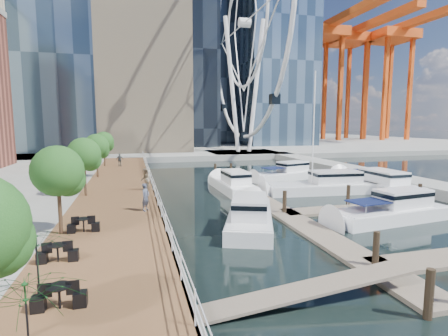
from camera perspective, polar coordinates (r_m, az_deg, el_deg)
The scene contains 18 objects.
ground at distance 18.24m, azimuth 11.67°, elevation -14.40°, with size 520.00×520.00×0.00m, color black.
boardwalk at distance 30.80m, azimuth -16.91°, elevation -4.62°, with size 6.00×60.00×1.00m, color brown.
seawall at distance 30.82m, azimuth -11.31°, elevation -4.44°, with size 0.25×60.00×1.00m, color #595954.
land_far at distance 117.55m, azimuth -10.92°, elevation 4.15°, with size 200.00×114.00×1.00m, color gray.
breakwater at distance 45.14m, azimuth 23.32°, elevation -1.19°, with size 4.00×60.00×1.00m, color gray.
pier at distance 70.82m, azimuth 3.22°, elevation 2.27°, with size 14.00×12.00×1.00m, color gray.
railing at distance 30.62m, azimuth -11.54°, elevation -2.57°, with size 0.10×60.00×1.05m, color white, non-canonical shape.
floating_docks at distance 30.22m, azimuth 16.90°, elevation -4.87°, with size 16.00×34.00×2.60m.
ferris_wheel at distance 73.11m, azimuth 3.37°, elevation 22.53°, with size 5.80×45.60×47.80m.
port_cranes at distance 134.64m, azimuth 19.96°, elevation 12.55°, with size 40.00×52.00×38.00m.
street_trees at distance 29.48m, azimuth -21.92°, elevation 2.09°, with size 2.60×42.60×4.60m.
cafe_tables at distance 14.44m, azimuth -25.41°, elevation -15.08°, with size 2.50×13.70×0.74m.
yacht_foreground at distance 26.88m, azimuth 25.45°, elevation -7.85°, with size 2.60×9.69×2.15m, color white, non-canonical shape.
pedestrian_near at distance 23.46m, azimuth -12.69°, elevation -4.66°, with size 0.66×0.43×1.82m, color #484D60.
pedestrian_mid at distance 30.55m, azimuth -12.73°, elevation -1.82°, with size 0.92×0.72×1.90m, color gray.
pedestrian_far at distance 48.64m, azimuth -16.64°, elevation 1.29°, with size 1.01×0.42×1.72m, color #323A3F.
moored_yachts at distance 33.92m, azimuth 15.79°, elevation -4.36°, with size 21.08×34.87×11.50m.
cafe_seating at distance 10.11m, azimuth -31.44°, elevation -20.82°, with size 3.96×10.04×2.38m.
Camera 1 is at (-7.65, -15.14, 6.70)m, focal length 28.00 mm.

